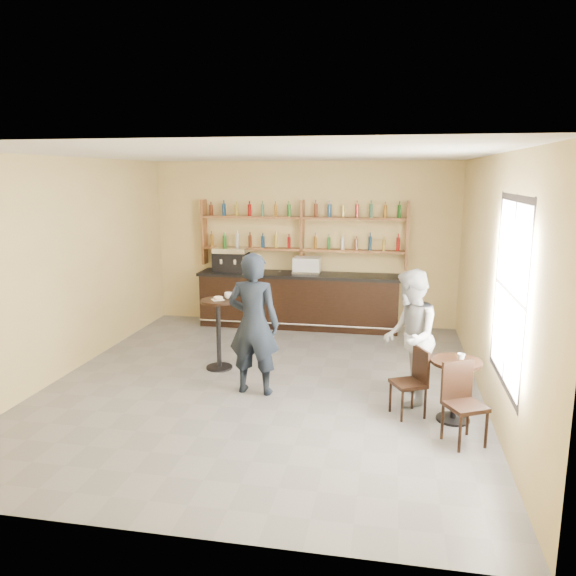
% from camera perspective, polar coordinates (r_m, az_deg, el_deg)
% --- Properties ---
extents(floor, '(7.00, 7.00, 0.00)m').
position_cam_1_polar(floor, '(8.16, -2.45, -9.70)').
color(floor, slate).
rests_on(floor, ground).
extents(ceiling, '(7.00, 7.00, 0.00)m').
position_cam_1_polar(ceiling, '(7.61, -2.66, 13.39)').
color(ceiling, white).
rests_on(ceiling, wall_back).
extents(wall_back, '(7.00, 0.00, 7.00)m').
position_cam_1_polar(wall_back, '(11.12, 1.56, 4.53)').
color(wall_back, '#DDC17D').
rests_on(wall_back, floor).
extents(wall_front, '(7.00, 0.00, 7.00)m').
position_cam_1_polar(wall_front, '(4.48, -12.84, -6.28)').
color(wall_front, '#DDC17D').
rests_on(wall_front, floor).
extents(wall_left, '(0.00, 7.00, 7.00)m').
position_cam_1_polar(wall_left, '(8.89, -21.74, 1.96)').
color(wall_left, '#DDC17D').
rests_on(wall_left, floor).
extents(wall_right, '(0.00, 7.00, 7.00)m').
position_cam_1_polar(wall_right, '(7.63, 19.96, 0.63)').
color(wall_right, '#DDC17D').
rests_on(wall_right, floor).
extents(window_pane, '(0.00, 2.00, 2.00)m').
position_cam_1_polar(window_pane, '(6.45, 21.62, -0.46)').
color(window_pane, white).
rests_on(window_pane, wall_right).
extents(window_frame, '(0.04, 1.70, 2.10)m').
position_cam_1_polar(window_frame, '(6.45, 21.57, -0.46)').
color(window_frame, black).
rests_on(window_frame, wall_right).
extents(shelf_unit, '(4.00, 0.26, 1.40)m').
position_cam_1_polar(shelf_unit, '(10.97, 1.46, 5.53)').
color(shelf_unit, brown).
rests_on(shelf_unit, wall_back).
extents(liquor_bottles, '(3.68, 0.10, 1.00)m').
position_cam_1_polar(liquor_bottles, '(10.96, 1.46, 6.42)').
color(liquor_bottles, '#8C5919').
rests_on(liquor_bottles, shelf_unit).
extents(bar_counter, '(3.92, 0.77, 1.06)m').
position_cam_1_polar(bar_counter, '(10.97, 1.11, -1.24)').
color(bar_counter, black).
rests_on(bar_counter, floor).
extents(espresso_machine, '(0.70, 0.49, 0.46)m').
position_cam_1_polar(espresso_machine, '(11.13, -5.79, 2.89)').
color(espresso_machine, black).
rests_on(espresso_machine, bar_counter).
extents(pastry_case, '(0.57, 0.48, 0.32)m').
position_cam_1_polar(pastry_case, '(10.81, 1.96, 2.30)').
color(pastry_case, silver).
rests_on(pastry_case, bar_counter).
extents(pedestal_table, '(0.59, 0.59, 1.09)m').
position_cam_1_polar(pedestal_table, '(8.67, -7.07, -4.70)').
color(pedestal_table, black).
rests_on(pedestal_table, floor).
extents(napkin, '(0.24, 0.24, 0.00)m').
position_cam_1_polar(napkin, '(8.53, -7.15, -1.18)').
color(napkin, white).
rests_on(napkin, pedestal_table).
extents(donut, '(0.15, 0.15, 0.05)m').
position_cam_1_polar(donut, '(8.51, -7.12, -1.02)').
color(donut, '#CE8E4B').
rests_on(donut, napkin).
extents(cup_pedestal, '(0.14, 0.14, 0.10)m').
position_cam_1_polar(cup_pedestal, '(8.57, -6.07, -0.77)').
color(cup_pedestal, white).
rests_on(cup_pedestal, pedestal_table).
extents(man_main, '(0.73, 0.49, 1.94)m').
position_cam_1_polar(man_main, '(7.57, -3.52, -3.67)').
color(man_main, black).
rests_on(man_main, floor).
extents(cafe_table, '(0.64, 0.64, 0.77)m').
position_cam_1_polar(cafe_table, '(7.17, 16.57, -9.95)').
color(cafe_table, black).
rests_on(cafe_table, floor).
extents(cup_cafe, '(0.12, 0.12, 0.08)m').
position_cam_1_polar(cup_cafe, '(7.03, 17.18, -6.72)').
color(cup_cafe, white).
rests_on(cup_cafe, cafe_table).
extents(chair_west, '(0.50, 0.50, 0.85)m').
position_cam_1_polar(chair_west, '(7.16, 12.12, -9.39)').
color(chair_west, black).
rests_on(chair_west, floor).
extents(chair_south, '(0.53, 0.53, 0.91)m').
position_cam_1_polar(chair_south, '(6.60, 17.57, -11.27)').
color(chair_south, black).
rests_on(chair_south, floor).
extents(patron_second, '(0.68, 0.86, 1.77)m').
position_cam_1_polar(patron_second, '(7.43, 12.24, -4.91)').
color(patron_second, gray).
rests_on(patron_second, floor).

